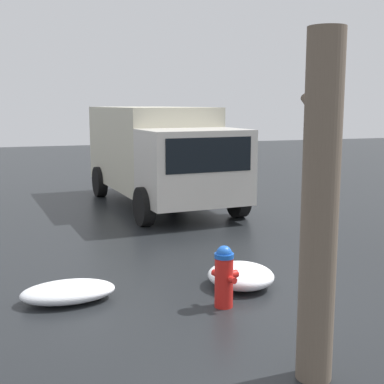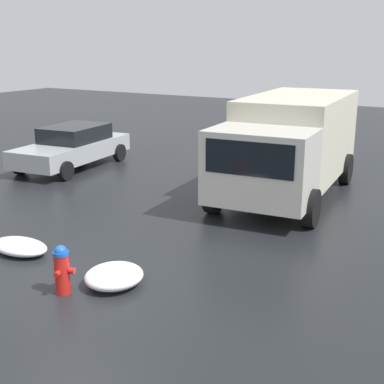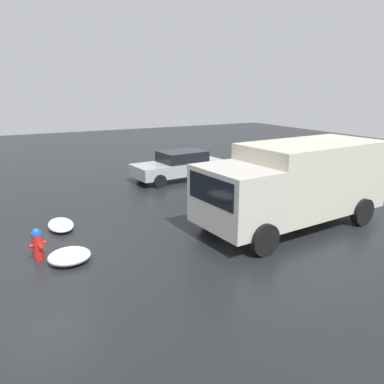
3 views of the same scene
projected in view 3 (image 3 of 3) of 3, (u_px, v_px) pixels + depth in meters
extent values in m
plane|color=black|center=(39.00, 259.00, 9.86)|extent=(60.00, 60.00, 0.00)
cylinder|color=red|center=(38.00, 247.00, 9.76)|extent=(0.26, 0.26, 0.70)
cylinder|color=blue|center=(36.00, 234.00, 9.66)|extent=(0.27, 0.27, 0.06)
sphere|color=blue|center=(36.00, 232.00, 9.65)|extent=(0.22, 0.22, 0.22)
cylinder|color=red|center=(41.00, 246.00, 9.62)|extent=(0.14, 0.13, 0.11)
cylinder|color=red|center=(44.00, 242.00, 9.86)|extent=(0.12, 0.12, 0.09)
cylinder|color=red|center=(31.00, 246.00, 9.62)|extent=(0.12, 0.12, 0.09)
cube|color=beige|center=(234.00, 198.00, 10.72)|extent=(1.84, 2.55, 1.74)
cube|color=black|center=(210.00, 190.00, 10.19)|extent=(0.18, 2.04, 0.77)
cube|color=beige|center=(311.00, 176.00, 12.31)|extent=(4.94, 2.78, 2.23)
cylinder|color=black|center=(264.00, 239.00, 10.01)|extent=(0.92, 0.35, 0.90)
cylinder|color=black|center=(211.00, 214.00, 11.98)|extent=(0.92, 0.35, 0.90)
cylinder|color=black|center=(362.00, 212.00, 12.24)|extent=(0.92, 0.35, 0.90)
cylinder|color=black|center=(304.00, 195.00, 14.22)|extent=(0.92, 0.35, 0.90)
cylinder|color=#23232D|center=(267.00, 220.00, 11.67)|extent=(0.25, 0.25, 0.79)
cylinder|color=#3F5947|center=(268.00, 197.00, 11.48)|extent=(0.36, 0.36, 0.66)
sphere|color=tan|center=(269.00, 184.00, 11.36)|extent=(0.21, 0.21, 0.21)
cube|color=#ADB2B7|center=(178.00, 168.00, 18.34)|extent=(4.66, 2.21, 0.57)
cube|color=black|center=(182.00, 156.00, 18.32)|extent=(2.30, 1.78, 0.52)
cylinder|color=black|center=(160.00, 181.00, 16.88)|extent=(0.62, 0.26, 0.60)
cylinder|color=black|center=(142.00, 174.00, 18.33)|extent=(0.62, 0.26, 0.60)
cylinder|color=black|center=(214.00, 173.00, 18.52)|extent=(0.62, 0.26, 0.60)
cylinder|color=black|center=(194.00, 167.00, 19.96)|extent=(0.62, 0.26, 0.60)
ellipsoid|color=white|center=(61.00, 225.00, 11.94)|extent=(0.77, 1.33, 0.28)
ellipsoid|color=white|center=(69.00, 256.00, 9.65)|extent=(1.08, 1.00, 0.35)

